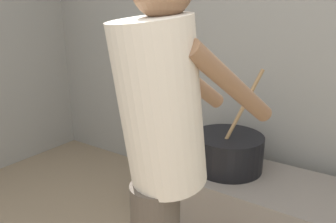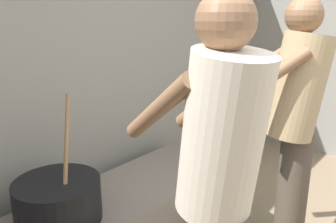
# 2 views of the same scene
# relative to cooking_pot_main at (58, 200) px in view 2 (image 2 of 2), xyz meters

# --- Properties ---
(block_enclosure_rear) EXTENTS (5.53, 0.20, 2.13)m
(block_enclosure_rear) POSITION_rel_cooking_pot_main_xyz_m (0.45, 0.49, 0.54)
(block_enclosure_rear) COLOR gray
(block_enclosure_rear) RESTS_ON ground_plane
(hearth_ledge) EXTENTS (1.85, 0.60, 0.41)m
(hearth_ledge) POSITION_rel_cooking_pot_main_xyz_m (0.42, -0.03, -0.32)
(hearth_ledge) COLOR slate
(hearth_ledge) RESTS_ON ground_plane
(cooking_pot_main) EXTENTS (0.47, 0.47, 0.69)m
(cooking_pot_main) POSITION_rel_cooking_pot_main_xyz_m (0.00, 0.00, 0.00)
(cooking_pot_main) COLOR black
(cooking_pot_main) RESTS_ON hearth_ledge
(cook_in_tan_shirt) EXTENTS (0.69, 0.71, 1.63)m
(cook_in_tan_shirt) POSITION_rel_cooking_pot_main_xyz_m (1.16, -0.86, 0.40)
(cook_in_tan_shirt) COLOR #4C4238
(cook_in_tan_shirt) RESTS_ON ground_plane
(cook_in_cream_shirt) EXTENTS (0.51, 0.73, 1.61)m
(cook_in_cream_shirt) POSITION_rel_cooking_pot_main_xyz_m (0.12, -0.95, 0.39)
(cook_in_cream_shirt) COLOR #4C4238
(cook_in_cream_shirt) RESTS_ON ground_plane
(bucket_green_plastic) EXTENTS (0.36, 0.36, 0.33)m
(bucket_green_plastic) POSITION_rel_cooking_pot_main_xyz_m (1.07, -0.44, -0.36)
(bucket_green_plastic) COLOR #1E7A4C
(bucket_green_plastic) RESTS_ON ground_plane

